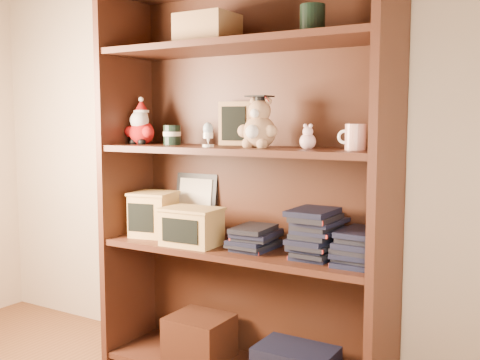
% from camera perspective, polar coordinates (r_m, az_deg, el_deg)
% --- Properties ---
extents(bookcase, '(1.20, 0.35, 1.60)m').
position_cam_1_polar(bookcase, '(2.25, 0.61, -0.92)').
color(bookcase, '#3F1E12').
rests_on(bookcase, ground).
extents(shelf_lower, '(1.14, 0.33, 0.02)m').
position_cam_1_polar(shelf_lower, '(2.25, -0.00, -7.17)').
color(shelf_lower, '#3F1E12').
rests_on(shelf_lower, ground).
extents(shelf_upper, '(1.14, 0.33, 0.02)m').
position_cam_1_polar(shelf_upper, '(2.19, -0.00, 3.05)').
color(shelf_upper, '#3F1E12').
rests_on(shelf_upper, ground).
extents(santa_plush, '(0.15, 0.11, 0.21)m').
position_cam_1_polar(santa_plush, '(2.48, -10.05, 5.37)').
color(santa_plush, '#A50F0F').
rests_on(santa_plush, shelf_upper).
extents(teachers_tin, '(0.07, 0.07, 0.08)m').
position_cam_1_polar(teachers_tin, '(2.38, -6.91, 4.57)').
color(teachers_tin, black).
rests_on(teachers_tin, shelf_upper).
extents(chalkboard_plaque, '(0.14, 0.09, 0.18)m').
position_cam_1_polar(chalkboard_plaque, '(2.34, -0.53, 5.68)').
color(chalkboard_plaque, '#9E7547').
rests_on(chalkboard_plaque, shelf_upper).
extents(egg_cup, '(0.05, 0.05, 0.10)m').
position_cam_1_polar(egg_cup, '(2.18, -3.26, 4.71)').
color(egg_cup, white).
rests_on(egg_cup, shelf_upper).
extents(grad_teddy_bear, '(0.17, 0.14, 0.20)m').
position_cam_1_polar(grad_teddy_bear, '(2.14, 1.92, 5.38)').
color(grad_teddy_bear, tan).
rests_on(grad_teddy_bear, shelf_upper).
extents(pink_figurine, '(0.06, 0.06, 0.09)m').
position_cam_1_polar(pink_figurine, '(2.06, 6.90, 4.15)').
color(pink_figurine, beige).
rests_on(pink_figurine, shelf_upper).
extents(teacher_mug, '(0.10, 0.07, 0.09)m').
position_cam_1_polar(teacher_mug, '(1.99, 11.59, 4.30)').
color(teacher_mug, silver).
rests_on(teacher_mug, shelf_upper).
extents(certificate_frame, '(0.21, 0.06, 0.27)m').
position_cam_1_polar(certificate_frame, '(2.51, -4.52, -2.41)').
color(certificate_frame, black).
rests_on(certificate_frame, shelf_lower).
extents(treats_box, '(0.21, 0.21, 0.19)m').
position_cam_1_polar(treats_box, '(2.48, -8.77, -3.41)').
color(treats_box, tan).
rests_on(treats_box, shelf_lower).
extents(pencils_box, '(0.24, 0.18, 0.15)m').
position_cam_1_polar(pencils_box, '(2.28, -4.96, -4.70)').
color(pencils_box, tan).
rests_on(pencils_box, shelf_lower).
extents(book_stack_left, '(0.14, 0.20, 0.10)m').
position_cam_1_polar(book_stack_left, '(2.20, 1.58, -5.85)').
color(book_stack_left, black).
rests_on(book_stack_left, shelf_lower).
extents(book_stack_mid, '(0.14, 0.20, 0.18)m').
position_cam_1_polar(book_stack_mid, '(2.08, 7.73, -5.47)').
color(book_stack_mid, black).
rests_on(book_stack_mid, shelf_lower).
extents(book_stack_right, '(0.14, 0.20, 0.11)m').
position_cam_1_polar(book_stack_right, '(2.03, 12.27, -6.79)').
color(book_stack_right, black).
rests_on(book_stack_right, shelf_lower).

